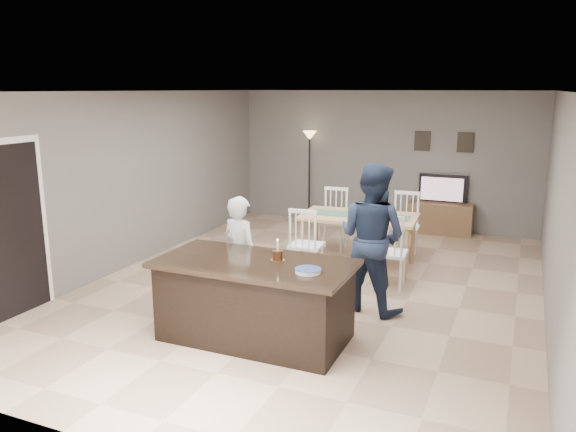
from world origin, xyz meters
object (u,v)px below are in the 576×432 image
at_px(kitchen_island, 255,300).
at_px(tv_console, 440,218).
at_px(birthday_cake, 278,255).
at_px(television, 442,189).
at_px(dining_table, 359,224).
at_px(plate_stack, 308,271).
at_px(man, 372,238).
at_px(floor_lamp, 309,152).
at_px(woman, 240,255).

height_order(kitchen_island, tv_console, kitchen_island).
distance_m(tv_console, birthday_cake, 5.55).
bearing_deg(television, tv_console, 90.00).
height_order(birthday_cake, dining_table, birthday_cake).
height_order(birthday_cake, plate_stack, birthday_cake).
relative_size(tv_console, dining_table, 0.57).
bearing_deg(tv_console, birthday_cake, -100.34).
distance_m(man, dining_table, 1.74).
height_order(man, plate_stack, man).
bearing_deg(plate_stack, man, 79.42).
xyz_separation_m(birthday_cake, floor_lamp, (-1.72, 5.44, 0.51)).
xyz_separation_m(man, floor_lamp, (-2.45, 4.24, 0.53)).
bearing_deg(birthday_cake, man, 58.45).
relative_size(tv_console, man, 0.64).
xyz_separation_m(television, dining_table, (-0.88, -2.68, -0.18)).
distance_m(woman, dining_table, 2.46).
distance_m(man, birthday_cake, 1.41).
xyz_separation_m(tv_console, floor_lamp, (-2.70, 0.02, 1.16)).
bearing_deg(woman, television, -90.27).
height_order(television, woman, woman).
distance_m(tv_console, floor_lamp, 2.94).
distance_m(television, man, 4.30).
height_order(plate_stack, floor_lamp, floor_lamp).
bearing_deg(kitchen_island, television, 77.99).
bearing_deg(man, woman, 42.73).
relative_size(tv_console, plate_stack, 4.40).
bearing_deg(dining_table, plate_stack, -87.65).
relative_size(woman, floor_lamp, 0.78).
xyz_separation_m(tv_console, birthday_cake, (-0.99, -5.42, 0.66)).
relative_size(tv_console, woman, 0.82).
height_order(tv_console, television, television).
xyz_separation_m(tv_console, dining_table, (-0.88, -2.61, 0.38)).
bearing_deg(tv_console, plate_stack, -95.28).
xyz_separation_m(birthday_cake, plate_stack, (0.46, -0.27, -0.04)).
bearing_deg(floor_lamp, plate_stack, -69.14).
distance_m(tv_console, plate_stack, 5.76).
relative_size(birthday_cake, plate_stack, 0.88).
height_order(kitchen_island, television, television).
bearing_deg(television, birthday_cake, 79.79).
height_order(dining_table, floor_lamp, floor_lamp).
relative_size(man, dining_table, 0.89).
relative_size(birthday_cake, dining_table, 0.11).
relative_size(tv_console, birthday_cake, 4.99).
xyz_separation_m(woman, man, (1.47, 0.71, 0.20)).
bearing_deg(man, television, -76.34).
bearing_deg(floor_lamp, man, -59.93).
xyz_separation_m(woman, birthday_cake, (0.73, -0.50, 0.22)).
distance_m(television, floor_lamp, 2.77).
relative_size(kitchen_island, television, 2.35).
relative_size(kitchen_island, floor_lamp, 1.14).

